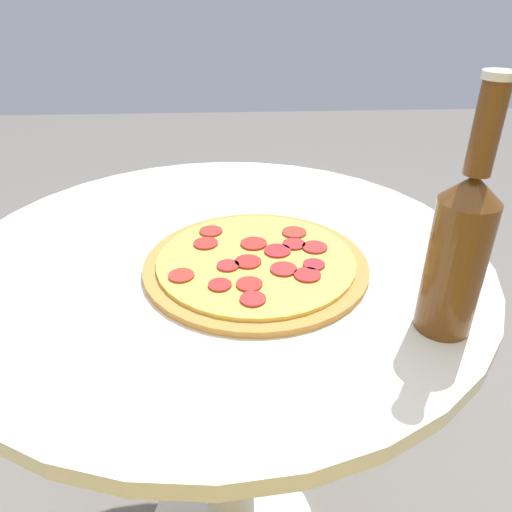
% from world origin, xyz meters
% --- Properties ---
extents(table, '(0.84, 0.84, 0.78)m').
position_xyz_m(table, '(0.00, 0.00, 0.58)').
color(table, silver).
rests_on(table, ground_plane).
extents(pizza, '(0.34, 0.34, 0.02)m').
position_xyz_m(pizza, '(-0.05, 0.06, 0.78)').
color(pizza, '#B77F3D').
rests_on(pizza, table).
extents(beer_bottle, '(0.07, 0.07, 0.31)m').
position_xyz_m(beer_bottle, '(-0.28, 0.21, 0.89)').
color(beer_bottle, '#563314').
rests_on(beer_bottle, table).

